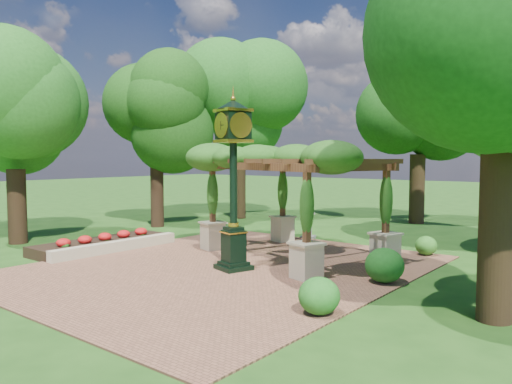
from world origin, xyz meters
The scene contains 15 objects.
ground centered at (0.00, 0.00, 0.00)m, with size 120.00×120.00×0.00m, color #1E4714.
brick_plaza centered at (0.00, 1.00, 0.02)m, with size 10.00×12.00×0.04m, color brown.
border_wall centered at (-4.60, 0.50, 0.20)m, with size 0.35×5.00×0.40m, color #C6B793.
flower_bed centered at (-5.50, 0.50, 0.18)m, with size 1.50×5.00×0.36m, color red.
pedestal_clock centered at (0.41, 0.93, 2.99)m, with size 1.23×1.23×5.01m.
pergola centered at (0.67, 3.58, 3.10)m, with size 6.84×5.35×3.78m.
sundial centered at (-1.05, 7.24, 0.45)m, with size 0.75×0.75×1.03m.
shrub_front centered at (4.57, -1.12, 0.43)m, with size 0.87×0.87×0.79m, color #1F5F1B.
shrub_mid centered at (4.52, 2.21, 0.50)m, with size 1.01×1.01×0.91m, color #174E16.
shrub_back centered at (4.05, 6.55, 0.36)m, with size 0.71×0.71×0.64m, color #2A651D.
tree_west_near centered at (-8.51, 5.62, 5.37)m, with size 4.10×4.10×7.82m.
tree_west_far centered at (-7.69, 10.63, 6.29)m, with size 4.71×4.71×9.17m.
tree_north centered at (0.68, 14.54, 6.08)m, with size 3.83×3.83×8.91m.
tree_east_near centered at (7.49, 0.83, 6.01)m, with size 4.02×4.02×8.78m.
tree_southwest centered at (-9.10, -0.77, 5.05)m, with size 4.09×4.09×7.37m.
Camera 1 is at (9.90, -9.88, 3.31)m, focal length 35.00 mm.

